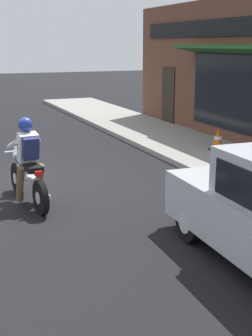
# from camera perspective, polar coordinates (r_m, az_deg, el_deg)

# --- Properties ---
(ground_plane) EXTENTS (80.00, 80.00, 0.00)m
(ground_plane) POSITION_cam_1_polar(r_m,az_deg,el_deg) (10.27, -13.44, -1.84)
(ground_plane) COLOR black
(sidewalk_curb) EXTENTS (2.60, 22.00, 0.14)m
(sidewalk_curb) POSITION_cam_1_polar(r_m,az_deg,el_deg) (14.66, 4.77, 3.75)
(sidewalk_curb) COLOR gray
(sidewalk_curb) RESTS_ON ground
(storefront_building) EXTENTS (1.25, 10.00, 4.20)m
(storefront_building) POSITION_cam_1_polar(r_m,az_deg,el_deg) (14.74, 11.31, 11.57)
(storefront_building) COLOR brown
(storefront_building) RESTS_ON ground
(motorcycle_with_rider) EXTENTS (0.61, 2.02, 1.62)m
(motorcycle_with_rider) POSITION_cam_1_polar(r_m,az_deg,el_deg) (8.75, -11.90, -0.04)
(motorcycle_with_rider) COLOR black
(motorcycle_with_rider) RESTS_ON ground
(traffic_cone) EXTENTS (0.36, 0.36, 0.60)m
(traffic_cone) POSITION_cam_1_polar(r_m,az_deg,el_deg) (12.64, 11.13, 3.40)
(traffic_cone) COLOR black
(traffic_cone) RESTS_ON sidewalk_curb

